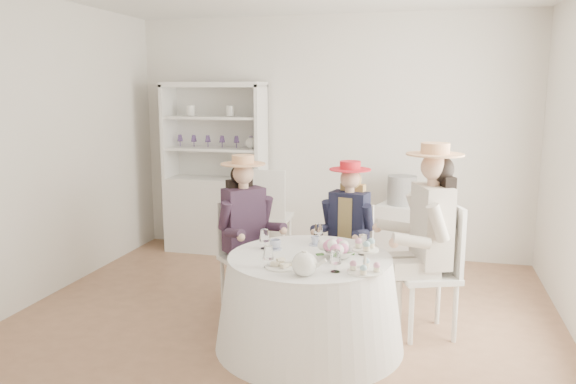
# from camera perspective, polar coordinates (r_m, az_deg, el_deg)

# --- Properties ---
(ground) EXTENTS (4.50, 4.50, 0.00)m
(ground) POSITION_cam_1_polar(r_m,az_deg,el_deg) (4.84, -0.30, -12.54)
(ground) COLOR #8A6045
(ground) RESTS_ON ground
(wall_back) EXTENTS (4.50, 0.00, 4.50)m
(wall_back) POSITION_cam_1_polar(r_m,az_deg,el_deg) (6.43, 4.22, 5.60)
(wall_back) COLOR silver
(wall_back) RESTS_ON ground
(wall_front) EXTENTS (4.50, 0.00, 4.50)m
(wall_front) POSITION_cam_1_polar(r_m,az_deg,el_deg) (2.62, -11.43, -1.59)
(wall_front) COLOR silver
(wall_front) RESTS_ON ground
(wall_left) EXTENTS (0.00, 4.50, 4.50)m
(wall_left) POSITION_cam_1_polar(r_m,az_deg,el_deg) (5.50, -23.69, 3.94)
(wall_left) COLOR silver
(wall_left) RESTS_ON ground
(tea_table) EXTENTS (1.40, 1.40, 0.69)m
(tea_table) POSITION_cam_1_polar(r_m,az_deg,el_deg) (4.23, 2.18, -11.02)
(tea_table) COLOR white
(tea_table) RESTS_ON ground
(hutch) EXTENTS (1.29, 0.77, 1.96)m
(hutch) POSITION_cam_1_polar(r_m,az_deg,el_deg) (6.61, -7.24, -0.02)
(hutch) COLOR silver
(hutch) RESTS_ON ground
(side_table) EXTENTS (0.54, 0.54, 0.68)m
(side_table) POSITION_cam_1_polar(r_m,az_deg,el_deg) (6.14, 11.33, -4.36)
(side_table) COLOR silver
(side_table) RESTS_ON ground
(hatbox) EXTENTS (0.34, 0.34, 0.30)m
(hatbox) POSITION_cam_1_polar(r_m,az_deg,el_deg) (6.04, 11.49, 0.18)
(hatbox) COLOR black
(hatbox) RESTS_ON side_table
(guest_left) EXTENTS (0.57, 0.56, 1.34)m
(guest_left) POSITION_cam_1_polar(r_m,az_deg,el_deg) (4.84, -4.37, -3.13)
(guest_left) COLOR silver
(guest_left) RESTS_ON ground
(guest_mid) EXTENTS (0.48, 0.51, 1.27)m
(guest_mid) POSITION_cam_1_polar(r_m,az_deg,el_deg) (4.95, 6.13, -3.25)
(guest_mid) COLOR silver
(guest_mid) RESTS_ON ground
(guest_right) EXTENTS (0.62, 0.57, 1.50)m
(guest_right) POSITION_cam_1_polar(r_m,az_deg,el_deg) (4.38, 14.05, -3.66)
(guest_right) COLOR silver
(guest_right) RESTS_ON ground
(spare_chair) EXTENTS (0.44, 0.44, 1.04)m
(spare_chair) POSITION_cam_1_polar(r_m,az_deg,el_deg) (6.18, -1.88, -2.02)
(spare_chair) COLOR silver
(spare_chair) RESTS_ON ground
(teacup_a) EXTENTS (0.11, 0.11, 0.07)m
(teacup_a) POSITION_cam_1_polar(r_m,az_deg,el_deg) (4.27, -1.31, -5.42)
(teacup_a) COLOR white
(teacup_a) RESTS_ON tea_table
(teacup_b) EXTENTS (0.08, 0.08, 0.06)m
(teacup_b) POSITION_cam_1_polar(r_m,az_deg,el_deg) (4.39, 2.76, -5.03)
(teacup_b) COLOR white
(teacup_b) RESTS_ON tea_table
(teacup_c) EXTENTS (0.10, 0.10, 0.07)m
(teacup_c) POSITION_cam_1_polar(r_m,az_deg,el_deg) (4.18, 5.63, -5.82)
(teacup_c) COLOR white
(teacup_c) RESTS_ON tea_table
(flower_bowl) EXTENTS (0.26, 0.26, 0.05)m
(flower_bowl) POSITION_cam_1_polar(r_m,az_deg,el_deg) (4.08, 5.22, -6.34)
(flower_bowl) COLOR white
(flower_bowl) RESTS_ON tea_table
(flower_arrangement) EXTENTS (0.20, 0.19, 0.07)m
(flower_arrangement) POSITION_cam_1_polar(r_m,az_deg,el_deg) (4.02, 4.78, -5.57)
(flower_arrangement) COLOR pink
(flower_arrangement) RESTS_ON tea_table
(table_teapot) EXTENTS (0.23, 0.17, 0.17)m
(table_teapot) POSITION_cam_1_polar(r_m,az_deg,el_deg) (3.69, 1.70, -7.33)
(table_teapot) COLOR white
(table_teapot) RESTS_ON tea_table
(sandwich_plate) EXTENTS (0.23, 0.23, 0.05)m
(sandwich_plate) POSITION_cam_1_polar(r_m,az_deg,el_deg) (3.86, -0.62, -7.48)
(sandwich_plate) COLOR white
(sandwich_plate) RESTS_ON tea_table
(cupcake_stand) EXTENTS (0.24, 0.24, 0.22)m
(cupcake_stand) POSITION_cam_1_polar(r_m,az_deg,el_deg) (3.77, 7.83, -6.93)
(cupcake_stand) COLOR white
(cupcake_stand) RESTS_ON tea_table
(stemware_set) EXTENTS (0.82, 0.80, 0.15)m
(stemware_set) POSITION_cam_1_polar(r_m,az_deg,el_deg) (4.10, 2.22, -5.52)
(stemware_set) COLOR white
(stemware_set) RESTS_ON tea_table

